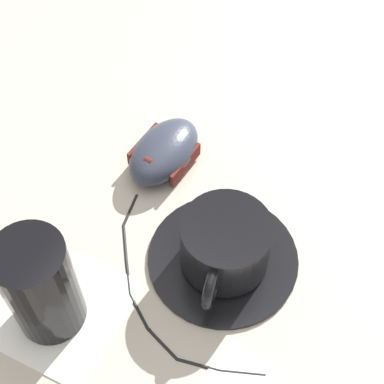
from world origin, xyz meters
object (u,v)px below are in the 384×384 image
Objects in this scene: coffee_cup at (225,245)px; drinking_glass at (41,286)px; saucer at (223,257)px; computer_mouse at (164,151)px.

coffee_cup is 1.00× the size of drinking_glass.
drinking_glass is (-0.12, -0.13, 0.06)m from saucer.
saucer is 1.43× the size of computer_mouse.
coffee_cup is at bearing -36.34° from computer_mouse.
drinking_glass is at bearing -133.64° from coffee_cup.
computer_mouse is 0.93× the size of drinking_glass.
coffee_cup reaches higher than computer_mouse.
saucer is at bearing 48.06° from drinking_glass.
drinking_glass is (-0.12, -0.13, 0.02)m from coffee_cup.
drinking_glass reaches higher than saucer.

